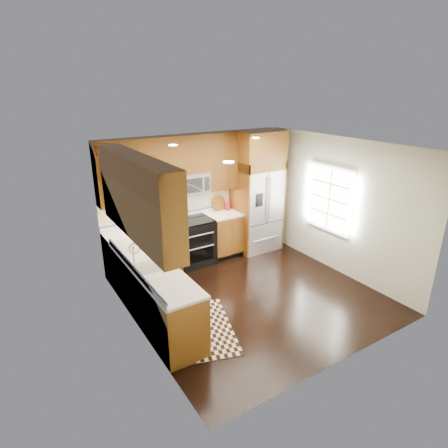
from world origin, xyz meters
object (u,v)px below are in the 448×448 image
range (194,242)px  rug (202,328)px  refrigerator (257,192)px  utensil_crock (228,205)px  knife_block (169,217)px

range → rug: 2.31m
refrigerator → utensil_crock: bearing=159.6°
range → refrigerator: 1.76m
range → utensil_crock: (0.94, 0.19, 0.58)m
refrigerator → rug: bearing=-141.1°
range → rug: range is taller
rug → utensil_crock: bearing=67.5°
rug → utensil_crock: (1.89, 2.25, 1.05)m
rug → knife_block: (0.51, 2.25, 1.04)m
refrigerator → rug: 3.47m
refrigerator → knife_block: 2.02m
knife_block → utensil_crock: size_ratio=0.76×
range → rug: bearing=-114.8°
range → refrigerator: (1.55, -0.04, 0.83)m
refrigerator → rug: (-2.50, -2.02, -1.30)m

